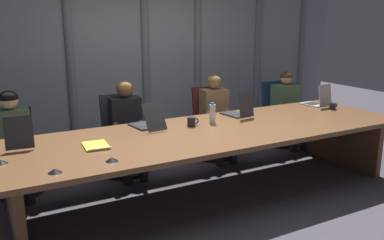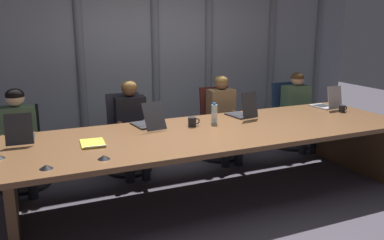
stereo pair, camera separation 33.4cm
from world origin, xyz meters
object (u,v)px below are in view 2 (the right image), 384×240
at_px(coffee_mug_near, 193,122).
at_px(spiral_notepad, 93,143).
at_px(laptop_center, 242,112).
at_px(person_right_mid, 299,106).
at_px(laptop_left_end, 21,136).
at_px(office_chair_left_end, 22,156).
at_px(office_chair_right_mid, 290,122).
at_px(office_chair_left_mid, 127,142).
at_px(person_left_mid, 132,122).
at_px(person_left_end, 18,133).
at_px(coffee_mug_far, 342,109).
at_px(person_center, 224,113).
at_px(conference_mic_right_side, 104,157).
at_px(laptop_right_mid, 327,104).
at_px(water_bottle_primary, 214,114).
at_px(laptop_left_mid, 148,122).
at_px(conference_mic_middle, 46,167).
at_px(office_chair_center, 218,131).

bearing_deg(coffee_mug_near, spiral_notepad, -168.37).
height_order(laptop_center, person_right_mid, person_right_mid).
relative_size(laptop_left_end, office_chair_left_end, 0.46).
xyz_separation_m(office_chair_right_mid, person_right_mid, (0.03, -0.16, 0.29)).
distance_m(office_chair_left_mid, person_left_mid, 0.34).
bearing_deg(office_chair_left_end, coffee_mug_near, 68.54).
distance_m(office_chair_right_mid, person_left_end, 3.87).
relative_size(person_right_mid, spiral_notepad, 3.55).
bearing_deg(coffee_mug_far, person_left_end, 167.48).
xyz_separation_m(person_center, conference_mic_right_side, (-1.94, -1.44, 0.10)).
distance_m(laptop_right_mid, spiral_notepad, 3.24).
height_order(office_chair_left_mid, conference_mic_right_side, office_chair_left_mid).
height_order(office_chair_left_end, water_bottle_primary, water_bottle_primary).
bearing_deg(laptop_left_mid, conference_mic_middle, 120.88).
distance_m(laptop_center, conference_mic_right_side, 2.08).
distance_m(office_chair_center, water_bottle_primary, 1.13).
xyz_separation_m(conference_mic_middle, spiral_notepad, (0.47, 0.52, -0.01)).
bearing_deg(conference_mic_right_side, coffee_mug_far, 10.24).
bearing_deg(laptop_left_end, person_center, -72.91).
relative_size(laptop_right_mid, person_left_mid, 0.33).
relative_size(person_right_mid, conference_mic_middle, 10.39).
bearing_deg(person_center, conference_mic_middle, -55.17).
bearing_deg(spiral_notepad, conference_mic_middle, -127.38).
bearing_deg(coffee_mug_far, office_chair_left_mid, 158.58).
distance_m(office_chair_left_end, coffee_mug_far, 4.02).
distance_m(laptop_center, person_center, 0.60).
bearing_deg(office_chair_left_end, office_chair_left_mid, 95.20).
distance_m(laptop_center, coffee_mug_far, 1.37).
distance_m(person_left_mid, spiral_notepad, 1.17).
bearing_deg(person_center, office_chair_left_end, -90.34).
distance_m(water_bottle_primary, conference_mic_middle, 2.06).
bearing_deg(conference_mic_middle, office_chair_left_mid, 56.46).
relative_size(person_center, spiral_notepad, 3.62).
xyz_separation_m(office_chair_left_mid, conference_mic_middle, (-1.09, -1.65, 0.39)).
bearing_deg(laptop_left_mid, conference_mic_right_side, 134.47).
distance_m(office_chair_left_mid, person_left_end, 1.32).
xyz_separation_m(office_chair_center, office_chair_right_mid, (1.25, -0.00, -0.00)).
xyz_separation_m(person_left_end, conference_mic_right_side, (0.65, -1.44, 0.09)).
bearing_deg(person_center, coffee_mug_near, -44.13).
xyz_separation_m(laptop_left_end, spiral_notepad, (0.63, -0.37, -0.05)).
bearing_deg(coffee_mug_near, laptop_left_mid, 161.20).
distance_m(office_chair_right_mid, coffee_mug_near, 2.28).
relative_size(office_chair_left_end, conference_mic_right_side, 8.42).
relative_size(laptop_left_mid, office_chair_left_end, 0.55).
bearing_deg(office_chair_right_mid, conference_mic_middle, -68.10).
relative_size(office_chair_center, conference_mic_right_side, 8.86).
bearing_deg(office_chair_left_mid, person_left_mid, 12.84).
bearing_deg(laptop_left_mid, office_chair_left_end, 53.26).
bearing_deg(conference_mic_middle, laptop_center, 20.97).
relative_size(laptop_center, office_chair_left_mid, 0.43).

